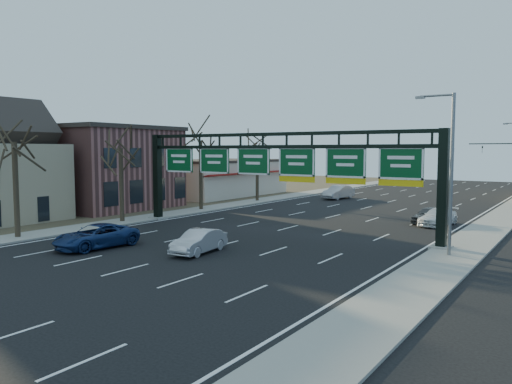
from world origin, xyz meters
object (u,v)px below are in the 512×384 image
Objects in this scene: car_blue_suv at (96,236)px; car_silver_sedan at (199,241)px; sign_gantry at (276,168)px; car_white_wagon at (438,217)px.

car_blue_suv is 6.56m from car_silver_sedan.
car_blue_suv is at bearing -117.88° from sign_gantry.
sign_gantry reaches higher than car_blue_suv.
car_blue_suv reaches higher than car_white_wagon.
car_blue_suv is (-5.92, -11.19, -3.91)m from sign_gantry.
car_silver_sedan is at bearing 26.19° from car_blue_suv.
car_white_wagon is (8.77, 18.55, -0.02)m from car_silver_sedan.
car_blue_suv reaches higher than car_silver_sedan.
car_blue_suv is 1.13× the size of car_white_wagon.
car_white_wagon is at bearing 47.17° from sign_gantry.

